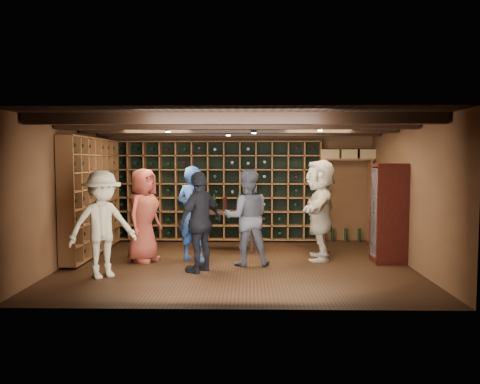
{
  "coord_description": "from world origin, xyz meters",
  "views": [
    {
      "loc": [
        0.22,
        -8.16,
        1.85
      ],
      "look_at": [
        0.05,
        0.2,
        1.27
      ],
      "focal_mm": 35.0,
      "sensor_mm": 36.0,
      "label": 1
    }
  ],
  "objects_px": {
    "tasting_table": "(227,215)",
    "guest_khaki": "(102,224)",
    "guest_woman_black": "(200,222)",
    "display_cabinet": "(388,215)",
    "man_blue_shirt": "(193,213)",
    "guest_beige": "(320,210)",
    "man_grey_suit": "(247,218)",
    "guest_red_floral": "(144,215)"
  },
  "relations": [
    {
      "from": "guest_beige",
      "to": "tasting_table",
      "type": "height_order",
      "value": "guest_beige"
    },
    {
      "from": "guest_red_floral",
      "to": "tasting_table",
      "type": "height_order",
      "value": "guest_red_floral"
    },
    {
      "from": "man_blue_shirt",
      "to": "tasting_table",
      "type": "relative_size",
      "value": 1.59
    },
    {
      "from": "display_cabinet",
      "to": "man_grey_suit",
      "type": "distance_m",
      "value": 2.55
    },
    {
      "from": "guest_beige",
      "to": "tasting_table",
      "type": "relative_size",
      "value": 1.69
    },
    {
      "from": "man_grey_suit",
      "to": "guest_red_floral",
      "type": "bearing_deg",
      "value": -13.54
    },
    {
      "from": "guest_khaki",
      "to": "tasting_table",
      "type": "relative_size",
      "value": 1.53
    },
    {
      "from": "man_grey_suit",
      "to": "guest_khaki",
      "type": "distance_m",
      "value": 2.43
    },
    {
      "from": "display_cabinet",
      "to": "guest_khaki",
      "type": "height_order",
      "value": "display_cabinet"
    },
    {
      "from": "man_grey_suit",
      "to": "man_blue_shirt",
      "type": "bearing_deg",
      "value": -25.63
    },
    {
      "from": "guest_beige",
      "to": "tasting_table",
      "type": "distance_m",
      "value": 1.91
    },
    {
      "from": "guest_red_floral",
      "to": "guest_khaki",
      "type": "distance_m",
      "value": 1.22
    },
    {
      "from": "man_blue_shirt",
      "to": "guest_khaki",
      "type": "relative_size",
      "value": 1.03
    },
    {
      "from": "man_grey_suit",
      "to": "tasting_table",
      "type": "height_order",
      "value": "man_grey_suit"
    },
    {
      "from": "man_blue_shirt",
      "to": "guest_beige",
      "type": "height_order",
      "value": "guest_beige"
    },
    {
      "from": "display_cabinet",
      "to": "tasting_table",
      "type": "bearing_deg",
      "value": 161.4
    },
    {
      "from": "display_cabinet",
      "to": "tasting_table",
      "type": "xyz_separation_m",
      "value": [
        -2.94,
        0.99,
        -0.13
      ]
    },
    {
      "from": "guest_woman_black",
      "to": "guest_beige",
      "type": "height_order",
      "value": "guest_beige"
    },
    {
      "from": "man_blue_shirt",
      "to": "man_grey_suit",
      "type": "distance_m",
      "value": 1.05
    },
    {
      "from": "guest_khaki",
      "to": "guest_beige",
      "type": "xyz_separation_m",
      "value": [
        3.61,
        1.41,
        0.09
      ]
    },
    {
      "from": "display_cabinet",
      "to": "guest_beige",
      "type": "xyz_separation_m",
      "value": [
        -1.19,
        0.26,
        0.07
      ]
    },
    {
      "from": "guest_woman_black",
      "to": "guest_khaki",
      "type": "relative_size",
      "value": 0.99
    },
    {
      "from": "display_cabinet",
      "to": "guest_khaki",
      "type": "distance_m",
      "value": 4.93
    },
    {
      "from": "man_grey_suit",
      "to": "tasting_table",
      "type": "bearing_deg",
      "value": -77.28
    },
    {
      "from": "guest_woman_black",
      "to": "guest_beige",
      "type": "xyz_separation_m",
      "value": [
        2.11,
        1.01,
        0.1
      ]
    },
    {
      "from": "display_cabinet",
      "to": "man_blue_shirt",
      "type": "distance_m",
      "value": 3.52
    },
    {
      "from": "guest_khaki",
      "to": "guest_woman_black",
      "type": "bearing_deg",
      "value": -22.24
    },
    {
      "from": "display_cabinet",
      "to": "guest_red_floral",
      "type": "distance_m",
      "value": 4.4
    },
    {
      "from": "tasting_table",
      "to": "guest_woman_black",
      "type": "bearing_deg",
      "value": -99.85
    },
    {
      "from": "tasting_table",
      "to": "guest_khaki",
      "type": "bearing_deg",
      "value": -129.1
    },
    {
      "from": "guest_khaki",
      "to": "tasting_table",
      "type": "distance_m",
      "value": 2.83
    },
    {
      "from": "guest_red_floral",
      "to": "guest_khaki",
      "type": "bearing_deg",
      "value": -177.52
    },
    {
      "from": "man_blue_shirt",
      "to": "tasting_table",
      "type": "xyz_separation_m",
      "value": [
        0.58,
        0.89,
        -0.14
      ]
    },
    {
      "from": "guest_khaki",
      "to": "tasting_table",
      "type": "height_order",
      "value": "guest_khaki"
    },
    {
      "from": "guest_beige",
      "to": "display_cabinet",
      "type": "bearing_deg",
      "value": 87.63
    },
    {
      "from": "guest_red_floral",
      "to": "guest_khaki",
      "type": "relative_size",
      "value": 1.01
    },
    {
      "from": "tasting_table",
      "to": "man_grey_suit",
      "type": "bearing_deg",
      "value": -70.23
    },
    {
      "from": "guest_red_floral",
      "to": "man_blue_shirt",
      "type": "bearing_deg",
      "value": -62.86
    },
    {
      "from": "display_cabinet",
      "to": "tasting_table",
      "type": "distance_m",
      "value": 3.11
    },
    {
      "from": "guest_red_floral",
      "to": "tasting_table",
      "type": "relative_size",
      "value": 1.54
    },
    {
      "from": "guest_khaki",
      "to": "display_cabinet",
      "type": "bearing_deg",
      "value": -23.66
    },
    {
      "from": "guest_woman_black",
      "to": "guest_khaki",
      "type": "height_order",
      "value": "guest_khaki"
    }
  ]
}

